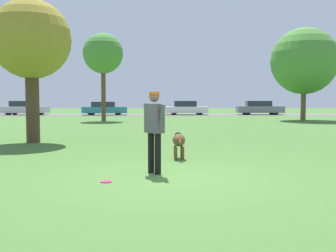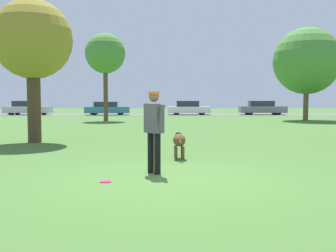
# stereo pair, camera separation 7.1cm
# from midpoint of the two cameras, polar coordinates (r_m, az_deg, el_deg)

# --- Properties ---
(ground_plane) EXTENTS (120.00, 120.00, 0.00)m
(ground_plane) POSITION_cam_midpoint_polar(r_m,az_deg,el_deg) (7.73, -0.07, -7.32)
(ground_plane) COLOR #426B2D
(far_road_strip) EXTENTS (120.00, 6.00, 0.01)m
(far_road_strip) POSITION_cam_midpoint_polar(r_m,az_deg,el_deg) (38.57, -0.78, 1.63)
(far_road_strip) COLOR #5B5B59
(far_road_strip) RESTS_ON ground_plane
(person) EXTENTS (0.49, 0.58, 1.66)m
(person) POSITION_cam_midpoint_polar(r_m,az_deg,el_deg) (7.92, -1.79, 0.09)
(person) COLOR black
(person) RESTS_ON ground_plane
(dog) EXTENTS (0.32, 0.93, 0.65)m
(dog) POSITION_cam_midpoint_polar(r_m,az_deg,el_deg) (9.95, 1.83, -2.17)
(dog) COLOR brown
(dog) RESTS_ON ground_plane
(frisbee) EXTENTS (0.21, 0.21, 0.02)m
(frisbee) POSITION_cam_midpoint_polar(r_m,az_deg,el_deg) (7.29, -8.79, -7.97)
(frisbee) COLOR #E52366
(frisbee) RESTS_ON ground_plane
(tree_far_right) EXTENTS (4.76, 4.76, 6.64)m
(tree_far_right) POSITION_cam_midpoint_polar(r_m,az_deg,el_deg) (30.14, 19.56, 8.87)
(tree_far_right) COLOR brown
(tree_far_right) RESTS_ON ground_plane
(tree_far_left) EXTENTS (2.82, 2.82, 6.16)m
(tree_far_left) POSITION_cam_midpoint_polar(r_m,az_deg,el_deg) (28.43, -9.02, 10.27)
(tree_far_left) COLOR brown
(tree_far_left) RESTS_ON ground_plane
(tree_near_left) EXTENTS (2.74, 2.74, 4.96)m
(tree_near_left) POSITION_cam_midpoint_polar(r_m,az_deg,el_deg) (14.68, -18.92, 11.59)
(tree_near_left) COLOR #4C3826
(tree_near_left) RESTS_ON ground_plane
(parked_car_silver) EXTENTS (4.52, 1.94, 1.37)m
(parked_car_silver) POSITION_cam_midpoint_polar(r_m,az_deg,el_deg) (40.91, -19.68, 2.47)
(parked_car_silver) COLOR #B7B7BC
(parked_car_silver) RESTS_ON ground_plane
(parked_car_teal) EXTENTS (4.35, 1.84, 1.30)m
(parked_car_teal) POSITION_cam_midpoint_polar(r_m,az_deg,el_deg) (38.55, -8.78, 2.53)
(parked_car_teal) COLOR teal
(parked_car_teal) RESTS_ON ground_plane
(parked_car_white) EXTENTS (4.18, 1.88, 1.37)m
(parked_car_white) POSITION_cam_midpoint_polar(r_m,az_deg,el_deg) (38.73, 3.04, 2.62)
(parked_car_white) COLOR white
(parked_car_white) RESTS_ON ground_plane
(parked_car_grey) EXTENTS (4.57, 1.83, 1.38)m
(parked_car_grey) POSITION_cam_midpoint_polar(r_m,az_deg,el_deg) (39.88, 13.54, 2.56)
(parked_car_grey) COLOR slate
(parked_car_grey) RESTS_ON ground_plane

